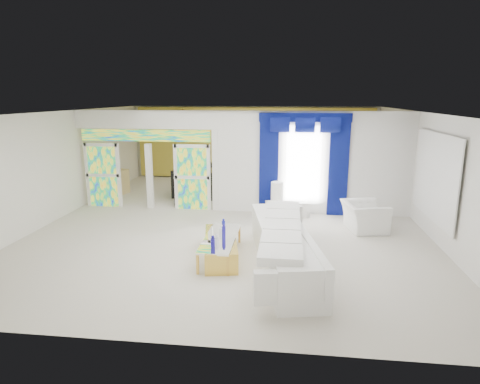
# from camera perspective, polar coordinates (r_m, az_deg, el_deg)

# --- Properties ---
(floor) EXTENTS (12.00, 12.00, 0.00)m
(floor) POSITION_cam_1_polar(r_m,az_deg,el_deg) (11.60, -0.77, -3.90)
(floor) COLOR #B7AF9E
(floor) RESTS_ON ground
(dividing_wall) EXTENTS (5.70, 0.18, 3.00)m
(dividing_wall) POSITION_cam_1_polar(r_m,az_deg,el_deg) (12.16, 9.97, 3.96)
(dividing_wall) COLOR white
(dividing_wall) RESTS_ON ground
(dividing_header) EXTENTS (4.30, 0.18, 0.55)m
(dividing_header) POSITION_cam_1_polar(r_m,az_deg,el_deg) (12.76, -13.17, 9.78)
(dividing_header) COLOR white
(dividing_header) RESTS_ON dividing_wall
(stained_panel_left) EXTENTS (0.95, 0.04, 2.00)m
(stained_panel_left) POSITION_cam_1_polar(r_m,az_deg,el_deg) (13.51, -18.48, 2.24)
(stained_panel_left) COLOR #994C3F
(stained_panel_left) RESTS_ON ground
(stained_panel_right) EXTENTS (0.95, 0.04, 2.00)m
(stained_panel_right) POSITION_cam_1_polar(r_m,az_deg,el_deg) (12.57, -6.63, 2.05)
(stained_panel_right) COLOR #994C3F
(stained_panel_right) RESTS_ON ground
(stained_transom) EXTENTS (4.00, 0.05, 0.35)m
(stained_transom) POSITION_cam_1_polar(r_m,az_deg,el_deg) (12.80, -13.06, 7.66)
(stained_transom) COLOR #994C3F
(stained_transom) RESTS_ON dividing_header
(window_pane) EXTENTS (1.00, 0.02, 2.30)m
(window_pane) POSITION_cam_1_polar(r_m,az_deg,el_deg) (12.06, 8.79, 3.68)
(window_pane) COLOR white
(window_pane) RESTS_ON dividing_wall
(blue_drape_left) EXTENTS (0.55, 0.10, 2.80)m
(blue_drape_left) POSITION_cam_1_polar(r_m,az_deg,el_deg) (12.04, 4.02, 3.55)
(blue_drape_left) COLOR #070343
(blue_drape_left) RESTS_ON ground
(blue_drape_right) EXTENTS (0.55, 0.10, 2.80)m
(blue_drape_right) POSITION_cam_1_polar(r_m,az_deg,el_deg) (12.11, 13.53, 3.27)
(blue_drape_right) COLOR #070343
(blue_drape_right) RESTS_ON ground
(blue_pelmet) EXTENTS (2.60, 0.12, 0.25)m
(blue_pelmet) POSITION_cam_1_polar(r_m,az_deg,el_deg) (11.88, 9.03, 10.19)
(blue_pelmet) COLOR #070343
(blue_pelmet) RESTS_ON dividing_wall
(wall_mirror) EXTENTS (0.04, 2.70, 1.90)m
(wall_mirror) POSITION_cam_1_polar(r_m,az_deg,el_deg) (10.73, 25.57, 1.90)
(wall_mirror) COLOR white
(wall_mirror) RESTS_ON ground
(gold_curtains) EXTENTS (9.70, 0.12, 2.90)m
(gold_curtains) POSITION_cam_1_polar(r_m,az_deg,el_deg) (17.06, 1.86, 6.77)
(gold_curtains) COLOR gold
(gold_curtains) RESTS_ON ground
(white_sofa) EXTENTS (1.62, 4.18, 0.78)m
(white_sofa) POSITION_cam_1_polar(r_m,az_deg,el_deg) (8.52, 6.00, -7.68)
(white_sofa) COLOR white
(white_sofa) RESTS_ON ground
(coffee_table) EXTENTS (1.01, 2.06, 0.44)m
(coffee_table) POSITION_cam_1_polar(r_m,az_deg,el_deg) (8.97, -2.72, -7.68)
(coffee_table) COLOR gold
(coffee_table) RESTS_ON ground
(console_table) EXTENTS (1.30, 0.56, 0.42)m
(console_table) POSITION_cam_1_polar(r_m,az_deg,el_deg) (12.01, 6.57, -2.35)
(console_table) COLOR white
(console_table) RESTS_ON ground
(table_lamp) EXTENTS (0.36, 0.36, 0.58)m
(table_lamp) POSITION_cam_1_polar(r_m,az_deg,el_deg) (11.89, 5.18, 0.02)
(table_lamp) COLOR white
(table_lamp) RESTS_ON console_table
(armchair) EXTENTS (1.19, 1.30, 0.73)m
(armchair) POSITION_cam_1_polar(r_m,az_deg,el_deg) (11.12, 16.87, -3.28)
(armchair) COLOR white
(armchair) RESTS_ON ground
(grand_piano) EXTENTS (1.60, 2.01, 0.95)m
(grand_piano) POSITION_cam_1_polar(r_m,az_deg,el_deg) (14.68, -5.60, 1.62)
(grand_piano) COLOR black
(grand_piano) RESTS_ON ground
(piano_bench) EXTENTS (0.92, 0.43, 0.30)m
(piano_bench) POSITION_cam_1_polar(r_m,az_deg,el_deg) (13.24, -7.04, -1.17)
(piano_bench) COLOR black
(piano_bench) RESTS_ON ground
(tv_console) EXTENTS (0.68, 0.64, 0.85)m
(tv_console) POSITION_cam_1_polar(r_m,az_deg,el_deg) (15.29, -16.54, 1.40)
(tv_console) COLOR #A48D52
(tv_console) RESTS_ON ground
(chandelier) EXTENTS (0.60, 0.60, 0.60)m
(chandelier) POSITION_cam_1_polar(r_m,az_deg,el_deg) (14.89, -7.97, 10.16)
(chandelier) COLOR gold
(chandelier) RESTS_ON ceiling
(decanters) EXTENTS (0.22, 1.24, 0.26)m
(decanters) POSITION_cam_1_polar(r_m,az_deg,el_deg) (8.84, -2.80, -5.85)
(decanters) COLOR white
(decanters) RESTS_ON coffee_table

